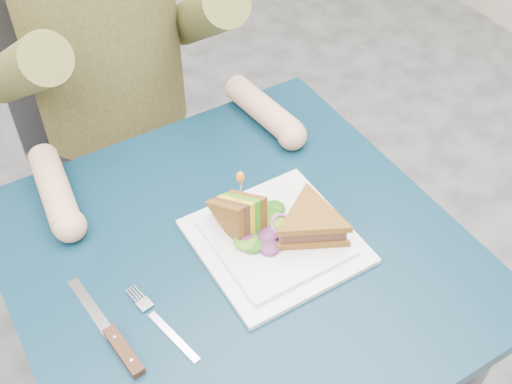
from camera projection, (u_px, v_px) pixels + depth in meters
table at (239, 280)px, 1.16m from camera, size 0.75×0.75×0.73m
chair at (109, 124)px, 1.64m from camera, size 0.42×0.40×0.93m
diner at (100, 12)px, 1.31m from camera, size 0.54×0.59×0.74m
plate at (276, 240)px, 1.12m from camera, size 0.26×0.26×0.02m
sandwich_flat at (311, 223)px, 1.09m from camera, size 0.20×0.20×0.05m
sandwich_upright at (241, 215)px, 1.10m from camera, size 0.08×0.13×0.12m
fork at (163, 325)px, 1.00m from camera, size 0.05×0.18×0.01m
knife at (117, 342)px, 0.98m from camera, size 0.04×0.22×0.02m
toothpick at (241, 189)px, 1.05m from camera, size 0.01×0.01×0.06m
toothpick_frill at (240, 177)px, 1.03m from camera, size 0.01×0.01×0.02m
lettuce_spill at (275, 227)px, 1.11m from camera, size 0.15×0.13×0.02m
onion_ring at (282, 225)px, 1.11m from camera, size 0.04×0.04×0.02m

